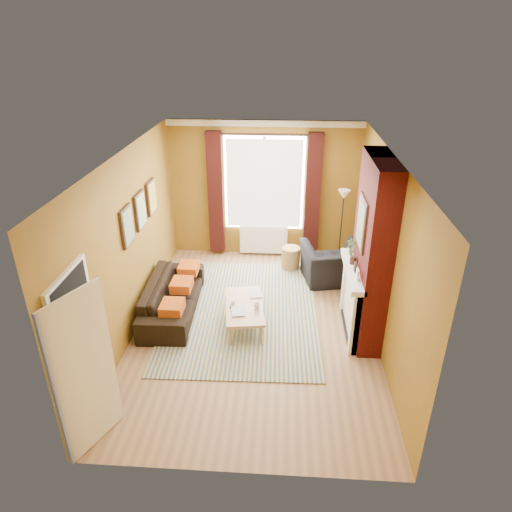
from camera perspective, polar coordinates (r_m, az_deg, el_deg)
name	(u,v)px	position (r m, az deg, el deg)	size (l,w,h in m)	color
ground	(255,326)	(7.51, -0.13, -8.74)	(5.50, 5.50, 0.00)	brown
room_walls	(297,243)	(7.05, 5.10, 1.62)	(3.82, 5.54, 2.83)	#89611A
striped_rug	(242,311)	(7.87, -1.78, -6.85)	(2.62, 3.57, 0.02)	#305284
sofa	(172,296)	(7.84, -10.41, -4.99)	(2.02, 0.79, 0.59)	black
armchair	(333,264)	(8.74, 9.65, -0.97)	(1.11, 0.97, 0.72)	black
coffee_table	(244,307)	(7.34, -1.48, -6.40)	(0.73, 1.23, 0.39)	tan
wicker_stool	(291,258)	(9.15, 4.36, -0.27)	(0.48, 0.48, 0.46)	#A37946
floor_lamp	(343,207)	(9.02, 10.81, 6.07)	(0.25, 0.25, 1.59)	black
book_a	(231,312)	(7.13, -3.08, -7.01)	(0.20, 0.27, 0.03)	#999999
book_b	(250,294)	(7.58, -0.79, -4.76)	(0.20, 0.28, 0.02)	#999999
mug	(257,306)	(7.19, 0.11, -6.29)	(0.10, 0.10, 0.10)	#999999
tv_remote	(232,305)	(7.30, -2.99, -6.13)	(0.07, 0.18, 0.02)	#28282B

